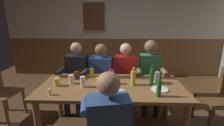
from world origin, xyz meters
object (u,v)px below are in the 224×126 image
object	(u,v)px
pint_glass_1	(83,82)
plate_1	(116,94)
plate_0	(160,89)
pint_glass_7	(157,77)
person_0	(76,74)
pint_glass_4	(98,82)
pint_glass_2	(92,73)
pint_glass_6	(71,79)
person_3	(150,73)
person_2	(125,74)
bottle_1	(133,78)
person_4	(108,121)
bottle_2	(152,76)
pint_glass_5	(57,82)
bottle_0	(159,88)
wall_dart_cabinet	(94,17)
pint_glass_3	(76,75)
dining_table	(112,92)
chair_empty_near_left	(220,97)
table_candle	(50,92)
person_1	(100,74)
pint_glass_0	(112,79)

from	to	relation	value
pint_glass_1	plate_1	bearing A→B (deg)	-23.41
plate_0	pint_glass_7	size ratio (longest dim) A/B	1.32
person_0	pint_glass_4	world-z (taller)	person_0
pint_glass_2	pint_glass_6	world-z (taller)	pint_glass_2
pint_glass_6	person_0	bearing A→B (deg)	98.84
person_3	plate_0	bearing A→B (deg)	89.20
person_2	bottle_1	size ratio (longest dim) A/B	4.83
person_2	pint_glass_1	world-z (taller)	person_2
person_4	bottle_1	xyz separation A→B (m)	(0.30, 0.68, 0.19)
person_3	pint_glass_1	distance (m)	1.26
bottle_2	pint_glass_5	distance (m)	1.28
bottle_0	person_4	bearing A→B (deg)	-147.15
pint_glass_1	wall_dart_cabinet	bearing A→B (deg)	94.33
person_2	pint_glass_3	bearing A→B (deg)	39.69
person_0	pint_glass_2	xyz separation A→B (m)	(0.33, -0.36, 0.14)
pint_glass_4	pint_glass_6	xyz separation A→B (m)	(-0.38, 0.10, -0.00)
dining_table	pint_glass_3	size ratio (longest dim) A/B	16.72
chair_empty_near_left	pint_glass_5	world-z (taller)	chair_empty_near_left
plate_1	pint_glass_3	xyz separation A→B (m)	(-0.60, 0.48, 0.05)
person_3	plate_0	size ratio (longest dim) A/B	6.03
table_candle	pint_glass_7	xyz separation A→B (m)	(1.35, 0.42, 0.04)
person_4	pint_glass_3	distance (m)	1.03
person_1	pint_glass_7	distance (m)	1.04
plate_0	person_0	bearing A→B (deg)	148.21
table_candle	pint_glass_4	distance (m)	0.60
pint_glass_3	pint_glass_7	xyz separation A→B (m)	(1.16, -0.10, 0.02)
pint_glass_5	pint_glass_6	world-z (taller)	pint_glass_6
pint_glass_7	wall_dart_cabinet	distance (m)	2.69
person_3	pint_glass_2	world-z (taller)	person_3
person_1	person_3	bearing A→B (deg)	-173.53
bottle_2	pint_glass_6	distance (m)	1.10
person_1	bottle_2	xyz separation A→B (m)	(0.77, -0.61, 0.19)
dining_table	plate_0	distance (m)	0.63
pint_glass_0	pint_glass_4	distance (m)	0.21
person_3	plate_1	xyz separation A→B (m)	(-0.58, -0.93, 0.06)
pint_glass_2	wall_dart_cabinet	size ratio (longest dim) A/B	0.20
bottle_1	pint_glass_2	xyz separation A→B (m)	(-0.61, 0.29, -0.03)
pint_glass_4	person_0	bearing A→B (deg)	123.48
dining_table	table_candle	bearing A→B (deg)	-156.65
pint_glass_3	pint_glass_5	bearing A→B (deg)	-127.63
person_2	pint_glass_4	world-z (taller)	person_2
pint_glass_5	person_0	bearing A→B (deg)	83.93
person_2	bottle_1	world-z (taller)	person_2
pint_glass_6	bottle_1	bearing A→B (deg)	-1.00
plate_0	plate_1	bearing A→B (deg)	-165.82
person_1	pint_glass_0	bearing A→B (deg)	117.58
table_candle	plate_0	xyz separation A→B (m)	(1.33, 0.19, -0.03)
person_0	person_2	bearing A→B (deg)	-176.46
person_0	pint_glass_6	bearing A→B (deg)	102.37
chair_empty_near_left	pint_glass_5	distance (m)	2.40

